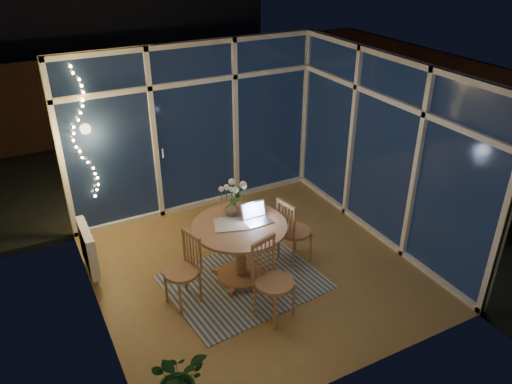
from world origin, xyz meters
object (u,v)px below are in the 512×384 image
(dining_table, at_px, (240,252))
(chair_right, at_px, (295,230))
(chair_left, at_px, (182,271))
(chair_front, at_px, (275,281))
(laptop, at_px, (258,214))
(flower_vase, at_px, (232,208))

(dining_table, bearing_deg, chair_right, 1.24)
(chair_left, height_order, chair_front, chair_front)
(chair_left, bearing_deg, chair_right, 78.38)
(dining_table, relative_size, chair_right, 1.21)
(dining_table, relative_size, chair_left, 1.27)
(dining_table, xyz_separation_m, laptop, (0.23, -0.04, 0.52))
(chair_right, bearing_deg, chair_front, 126.73)
(chair_left, relative_size, chair_front, 0.93)
(dining_table, relative_size, chair_front, 1.17)
(chair_front, bearing_deg, laptop, 58.56)
(chair_right, bearing_deg, flower_vase, 63.23)
(chair_left, xyz_separation_m, chair_front, (0.84, -0.71, 0.04))
(dining_table, bearing_deg, chair_front, -87.72)
(chair_front, relative_size, laptop, 3.05)
(chair_left, distance_m, chair_front, 1.10)
(chair_front, bearing_deg, chair_left, 122.74)
(chair_front, xyz_separation_m, laptop, (0.20, 0.77, 0.42))
(chair_right, xyz_separation_m, laptop, (-0.59, -0.06, 0.43))
(chair_right, distance_m, flower_vase, 0.93)
(dining_table, distance_m, chair_right, 0.82)
(dining_table, bearing_deg, laptop, -10.44)
(chair_left, bearing_deg, flower_vase, 97.59)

